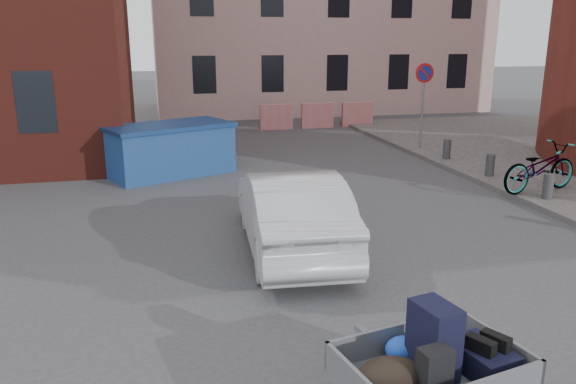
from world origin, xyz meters
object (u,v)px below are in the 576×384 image
object	(u,v)px
trailer	(430,368)
silver_car	(291,210)
dumpster	(170,149)
bicycle	(540,168)

from	to	relation	value
trailer	silver_car	bearing A→B (deg)	80.19
silver_car	dumpster	bearing A→B (deg)	-69.50
bicycle	dumpster	bearing A→B (deg)	51.70
trailer	dumpster	size ratio (longest dim) A/B	0.54
silver_car	bicycle	bearing A→B (deg)	-158.69
bicycle	trailer	bearing A→B (deg)	126.30
dumpster	silver_car	bearing A→B (deg)	-97.22
trailer	dumpster	bearing A→B (deg)	88.65
silver_car	trailer	bearing A→B (deg)	95.77
dumpster	silver_car	size ratio (longest dim) A/B	0.85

